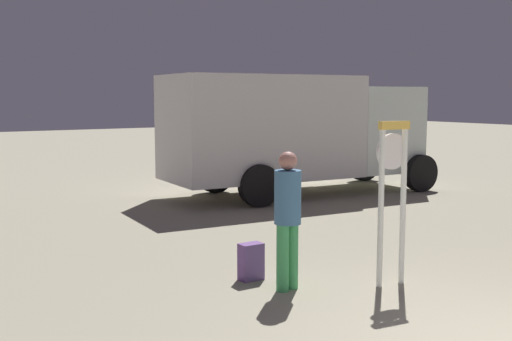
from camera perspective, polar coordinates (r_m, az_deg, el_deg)
name	(u,v)px	position (r m, az deg, el deg)	size (l,w,h in m)	color
standing_clock	(392,184)	(7.83, 12.25, -1.23)	(0.44, 0.14, 2.03)	white
person_near_clock	(288,213)	(7.51, 2.88, -3.90)	(0.32, 0.32, 1.68)	#3D9D57
backpack	(251,262)	(8.07, -0.49, -8.28)	(0.30, 0.23, 0.47)	#6E498A
box_truck_near	(293,129)	(14.84, 3.41, 3.80)	(6.62, 2.87, 2.78)	silver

